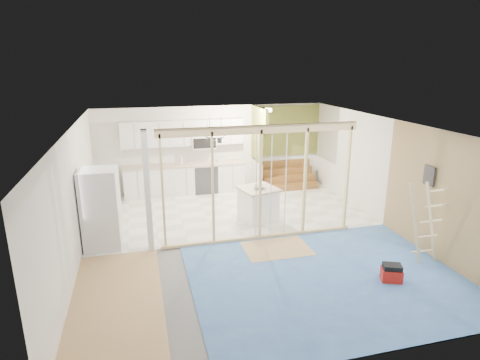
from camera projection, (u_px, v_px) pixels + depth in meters
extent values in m
cube|color=slate|center=(247.00, 240.00, 9.02)|extent=(7.00, 8.00, 0.01)
cube|color=white|center=(247.00, 125.00, 8.28)|extent=(7.00, 8.00, 0.01)
cube|color=white|center=(212.00, 148.00, 12.36)|extent=(7.00, 0.01, 2.60)
cube|color=white|center=(334.00, 277.00, 4.94)|extent=(7.00, 0.01, 2.60)
cube|color=white|center=(74.00, 198.00, 7.81)|extent=(0.01, 8.00, 2.60)
cube|color=white|center=(389.00, 174.00, 9.50)|extent=(0.01, 8.00, 2.60)
cube|color=white|center=(227.00, 210.00, 10.87)|extent=(7.00, 4.00, 0.02)
cube|color=#4C89B9|center=(328.00, 279.00, 7.40)|extent=(5.00, 4.00, 0.02)
cube|color=tan|center=(116.00, 309.00, 6.49)|extent=(1.50, 4.00, 0.02)
cube|color=tan|center=(277.00, 249.00, 8.58)|extent=(1.40, 1.00, 0.01)
cube|color=#DDCE87|center=(261.00, 129.00, 8.38)|extent=(4.40, 0.09, 0.18)
cube|color=#DDCE87|center=(259.00, 237.00, 9.08)|extent=(4.40, 0.09, 0.06)
cube|color=silver|center=(148.00, 193.00, 8.14)|extent=(0.12, 0.14, 2.60)
cube|color=#DDCE87|center=(163.00, 192.00, 8.22)|extent=(0.04, 0.09, 2.40)
cube|color=#DDCE87|center=(213.00, 188.00, 8.47)|extent=(0.04, 0.09, 2.40)
cube|color=#DDCE87|center=(260.00, 184.00, 8.72)|extent=(0.05, 0.09, 2.40)
cube|color=#DDCE87|center=(305.00, 181.00, 8.98)|extent=(0.04, 0.09, 2.40)
cube|color=#DDCE87|center=(347.00, 177.00, 9.23)|extent=(0.04, 0.09, 2.40)
cylinder|color=silver|center=(256.00, 188.00, 8.69)|extent=(0.02, 0.02, 2.35)
cylinder|color=silver|center=(286.00, 185.00, 8.91)|extent=(0.02, 0.02, 2.35)
cylinder|color=silver|center=(271.00, 187.00, 8.81)|extent=(0.02, 0.02, 2.35)
cube|color=white|center=(185.00, 180.00, 12.11)|extent=(3.60, 0.60, 0.88)
cube|color=#BBA691|center=(185.00, 165.00, 11.98)|extent=(3.66, 0.64, 0.05)
cube|color=white|center=(103.00, 197.00, 10.53)|extent=(0.60, 1.60, 0.88)
cube|color=#BBA691|center=(102.00, 180.00, 10.40)|extent=(0.64, 1.64, 0.05)
cube|color=white|center=(183.00, 133.00, 11.83)|extent=(3.60, 0.34, 0.75)
cube|color=white|center=(204.00, 142.00, 12.02)|extent=(0.72, 0.38, 0.36)
cube|color=black|center=(205.00, 143.00, 11.84)|extent=(0.68, 0.02, 0.30)
cube|color=olive|center=(257.00, 133.00, 12.12)|extent=(0.10, 0.90, 1.60)
cube|color=white|center=(256.00, 176.00, 12.50)|extent=(0.10, 0.90, 0.90)
cube|color=olive|center=(264.00, 118.00, 11.31)|extent=(0.10, 0.50, 0.50)
cube|color=olive|center=(286.00, 131.00, 12.79)|extent=(2.20, 0.04, 1.60)
cube|color=white|center=(285.00, 170.00, 13.16)|extent=(2.20, 0.04, 0.90)
cube|color=brown|center=(292.00, 187.00, 12.53)|extent=(1.70, 0.26, 0.20)
cube|color=brown|center=(289.00, 179.00, 12.71)|extent=(1.70, 0.26, 0.20)
cube|color=brown|center=(286.00, 171.00, 12.90)|extent=(1.70, 0.26, 0.20)
cube|color=brown|center=(284.00, 163.00, 13.08)|extent=(1.70, 0.26, 0.20)
torus|color=black|center=(216.00, 136.00, 10.13)|extent=(0.52, 0.52, 0.02)
cylinder|color=black|center=(210.00, 127.00, 10.02)|extent=(0.01, 0.01, 0.50)
cylinder|color=black|center=(221.00, 126.00, 10.10)|extent=(0.01, 0.01, 0.50)
cylinder|color=#343539|center=(213.00, 143.00, 10.06)|extent=(0.14, 0.14, 0.14)
cylinder|color=#343539|center=(220.00, 140.00, 10.29)|extent=(0.12, 0.12, 0.12)
cube|color=tan|center=(451.00, 201.00, 7.63)|extent=(0.02, 4.00, 2.60)
cube|color=#343539|center=(429.00, 176.00, 8.08)|extent=(0.04, 0.30, 0.40)
cylinder|color=#FFEABF|center=(266.00, 110.00, 11.42)|extent=(0.32, 0.32, 0.08)
cube|color=silver|center=(101.00, 209.00, 8.45)|extent=(0.80, 0.77, 1.74)
cube|color=#343539|center=(119.00, 208.00, 8.54)|extent=(0.06, 0.70, 1.71)
cube|color=white|center=(258.00, 205.00, 10.07)|extent=(0.95, 0.95, 0.79)
cube|color=#BBA691|center=(258.00, 189.00, 9.95)|extent=(1.06, 1.06, 0.05)
imported|color=beige|center=(259.00, 187.00, 9.91)|extent=(0.35, 0.35, 0.07)
imported|color=silver|center=(181.00, 161.00, 11.82)|extent=(0.12, 0.12, 0.27)
imported|color=silver|center=(219.00, 158.00, 12.30)|extent=(0.11, 0.11, 0.21)
cube|color=#A9170F|center=(391.00, 275.00, 7.29)|extent=(0.43, 0.38, 0.25)
cube|color=black|center=(392.00, 267.00, 7.24)|extent=(0.38, 0.34, 0.09)
cube|color=#D6BE83|center=(415.00, 224.00, 7.76)|extent=(0.37, 0.20, 1.65)
cube|color=#D6BE83|center=(431.00, 222.00, 7.85)|extent=(0.37, 0.20, 1.65)
cube|color=#D6BE83|center=(421.00, 251.00, 7.99)|extent=(0.37, 0.20, 0.11)
cube|color=#D6BE83|center=(426.00, 236.00, 7.92)|extent=(0.37, 0.20, 0.11)
cube|color=#D6BE83|center=(431.00, 221.00, 7.84)|extent=(0.37, 0.20, 0.11)
cube|color=#D6BE83|center=(436.00, 206.00, 7.77)|extent=(0.37, 0.20, 0.11)
cube|color=#D6BE83|center=(441.00, 190.00, 7.70)|extent=(0.37, 0.20, 0.11)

